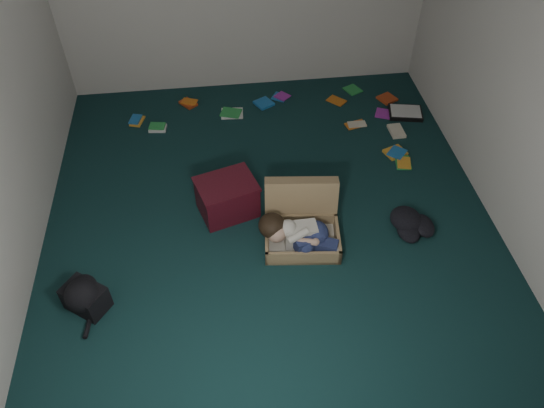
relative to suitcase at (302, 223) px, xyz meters
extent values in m
plane|color=#0F2C2C|center=(-0.25, 0.20, -0.14)|extent=(4.50, 4.50, 0.00)
plane|color=silver|center=(-0.25, -2.05, 1.16)|extent=(4.50, 0.00, 4.50)
plane|color=silver|center=(1.75, 0.20, 1.16)|extent=(0.00, 4.50, 4.50)
cube|color=#A38559|center=(-0.01, -0.13, -0.07)|extent=(0.68, 0.52, 0.15)
cube|color=beige|center=(-0.01, -0.13, -0.10)|extent=(0.62, 0.46, 0.02)
cube|color=#A38559|center=(0.02, 0.17, 0.09)|extent=(0.65, 0.27, 0.47)
cube|color=silver|center=(-0.03, -0.14, 0.02)|extent=(0.28, 0.16, 0.20)
sphere|color=tan|center=(-0.24, -0.15, 0.07)|extent=(0.17, 0.17, 0.17)
ellipsoid|color=black|center=(-0.27, -0.09, 0.10)|extent=(0.23, 0.24, 0.20)
ellipsoid|color=navy|center=(0.10, -0.15, 0.02)|extent=(0.21, 0.24, 0.20)
cube|color=navy|center=(0.02, -0.24, 0.01)|extent=(0.26, 0.18, 0.13)
cube|color=navy|center=(0.15, -0.26, -0.02)|extent=(0.24, 0.19, 0.10)
sphere|color=white|center=(0.24, -0.25, -0.03)|extent=(0.10, 0.10, 0.10)
sphere|color=white|center=(0.23, -0.31, -0.04)|extent=(0.09, 0.09, 0.09)
cylinder|color=tan|center=(0.00, -0.27, 0.06)|extent=(0.17, 0.07, 0.06)
cube|color=#420D17|center=(-0.62, 0.35, 0.02)|extent=(0.58, 0.51, 0.33)
cube|color=#420D17|center=(-0.62, 0.35, 0.20)|extent=(0.61, 0.53, 0.02)
cube|color=black|center=(1.45, 1.61, -0.12)|extent=(0.41, 0.34, 0.05)
cube|color=white|center=(1.45, 1.61, -0.09)|extent=(0.37, 0.30, 0.01)
cube|color=gold|center=(-1.53, 1.84, -0.13)|extent=(0.19, 0.14, 0.02)
cube|color=#B83D18|center=(-0.96, 2.10, -0.13)|extent=(0.24, 0.23, 0.02)
cube|color=white|center=(-0.48, 1.85, -0.13)|extent=(0.19, 0.22, 0.02)
cube|color=#2169B3|center=(0.10, 2.11, -0.13)|extent=(0.20, 0.23, 0.02)
cube|color=orange|center=(0.74, 1.96, -0.13)|extent=(0.24, 0.22, 0.02)
cube|color=green|center=(0.97, 2.15, -0.13)|extent=(0.20, 0.16, 0.02)
cube|color=purple|center=(1.24, 1.63, -0.13)|extent=(0.24, 0.23, 0.02)
cube|color=beige|center=(1.26, 1.31, -0.13)|extent=(0.18, 0.21, 0.02)
cube|color=gold|center=(1.14, 0.96, -0.13)|extent=(0.21, 0.23, 0.02)
cube|color=#B83D18|center=(1.33, 1.91, -0.13)|extent=(0.23, 0.21, 0.02)
cube|color=white|center=(-1.30, 1.68, -0.13)|extent=(0.21, 0.17, 0.02)
cube|color=#2169B3|center=(-0.10, 2.00, -0.13)|extent=(0.23, 0.24, 0.02)
cube|color=orange|center=(0.85, 1.48, -0.13)|extent=(0.16, 0.20, 0.02)
cube|color=green|center=(1.17, 0.80, -0.13)|extent=(0.22, 0.24, 0.02)
camera|label=1|loc=(-0.64, -3.05, 3.39)|focal=35.00mm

